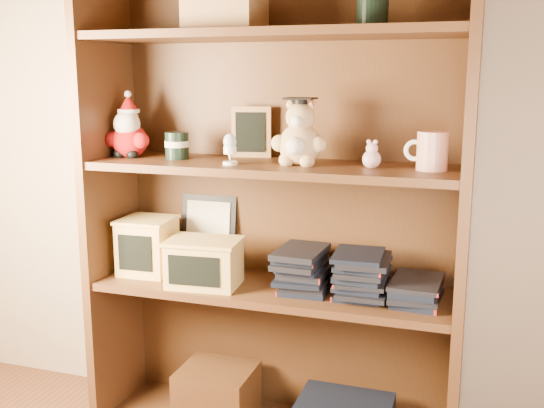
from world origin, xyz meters
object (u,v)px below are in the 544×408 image
(grad_teddy_bear, at_px, (300,139))
(treats_box, at_px, (148,245))
(teacher_mug, at_px, (431,151))
(bookcase, at_px, (276,213))

(grad_teddy_bear, xyz_separation_m, treats_box, (-0.54, 0.01, -0.38))
(teacher_mug, bearing_deg, bookcase, 174.03)
(bookcase, bearing_deg, treats_box, -173.43)
(treats_box, bearing_deg, bookcase, 6.57)
(treats_box, bearing_deg, grad_teddy_bear, -0.58)
(grad_teddy_bear, bearing_deg, treats_box, 179.42)
(bookcase, bearing_deg, teacher_mug, -5.97)
(grad_teddy_bear, bearing_deg, teacher_mug, 0.93)
(grad_teddy_bear, distance_m, treats_box, 0.66)
(grad_teddy_bear, relative_size, teacher_mug, 1.66)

